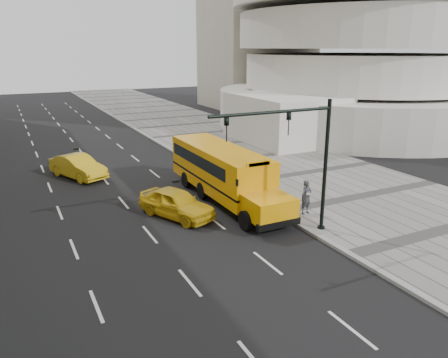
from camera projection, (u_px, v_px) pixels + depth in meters
name	position (u px, v px, depth m)	size (l,w,h in m)	color
ground	(140.00, 200.00, 25.63)	(140.00, 140.00, 0.00)	black
sidewalk_museum	(306.00, 173.00, 30.78)	(12.00, 140.00, 0.15)	gray
curb_museum	(231.00, 185.00, 28.20)	(0.30, 140.00, 0.15)	gray
guggenheim	(337.00, 2.00, 50.17)	(33.20, 42.20, 35.00)	silver
school_bus	(222.00, 169.00, 25.59)	(2.96, 11.56, 3.19)	orange
taxi_near	(176.00, 203.00, 22.92)	(1.80, 4.47, 1.52)	gold
taxi_far	(78.00, 167.00, 29.84)	(1.66, 4.75, 1.56)	gold
pedestrian	(306.00, 197.00, 22.91)	(0.66, 0.44, 1.82)	#2F3237
traffic_signal	(302.00, 153.00, 19.53)	(6.18, 0.36, 6.40)	black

